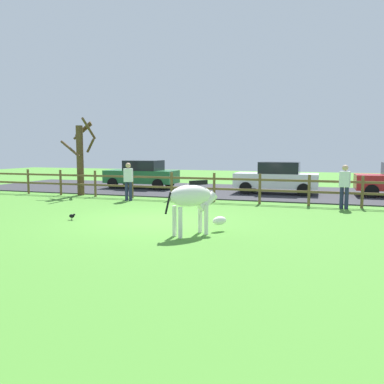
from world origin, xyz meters
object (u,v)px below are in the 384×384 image
bare_tree (81,156)px  visitor_left_of_tree (345,185)px  parked_car_white (277,177)px  parked_car_green (142,174)px  visitor_right_of_tree (128,180)px  crow_on_grass (72,216)px  zebra (193,199)px

bare_tree → visitor_left_of_tree: (11.94, -0.75, -0.98)m
bare_tree → parked_car_white: bare_tree is taller
parked_car_green → visitor_left_of_tree: bearing=-23.2°
parked_car_white → visitor_left_of_tree: (2.97, -4.08, 0.06)m
parked_car_white → visitor_right_of_tree: 7.34m
visitor_right_of_tree → parked_car_white: bearing=37.9°
bare_tree → crow_on_grass: bare_tree is taller
crow_on_grass → zebra: bearing=-11.4°
crow_on_grass → parked_car_green: parked_car_green is taller
parked_car_white → visitor_right_of_tree: bearing=-142.1°
zebra → crow_on_grass: 4.48m
crow_on_grass → visitor_left_of_tree: visitor_left_of_tree is taller
zebra → parked_car_green: bearing=121.9°
visitor_right_of_tree → parked_car_green: bearing=109.4°
visitor_left_of_tree → parked_car_green: bearing=156.8°
parked_car_white → visitor_left_of_tree: bearing=-53.9°
zebra → visitor_right_of_tree: visitor_right_of_tree is taller
visitor_right_of_tree → zebra: bearing=-49.5°
bare_tree → parked_car_green: size_ratio=0.92×
visitor_right_of_tree → bare_tree: bearing=159.6°
parked_car_green → visitor_left_of_tree: visitor_left_of_tree is taller
parked_car_white → visitor_right_of_tree: size_ratio=2.45×
parked_car_green → parked_car_white: bearing=-3.2°
visitor_right_of_tree → visitor_left_of_tree: bearing=2.8°
bare_tree → parked_car_green: bearing=68.9°
parked_car_green → visitor_right_of_tree: (1.74, -4.92, 0.06)m
visitor_left_of_tree → visitor_right_of_tree: bearing=-177.2°
visitor_left_of_tree → bare_tree: bearing=176.4°
parked_car_white → bare_tree: bearing=-159.7°
bare_tree → visitor_right_of_tree: (3.18, -1.18, -0.98)m
bare_tree → zebra: bearing=-40.6°
bare_tree → visitor_left_of_tree: size_ratio=2.25×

